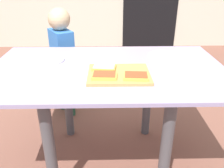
% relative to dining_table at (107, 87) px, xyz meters
% --- Properties ---
extents(ground_plane, '(16.00, 16.00, 0.00)m').
position_rel_dining_table_xyz_m(ground_plane, '(0.00, 0.00, -0.59)').
color(ground_plane, brown).
extents(dining_table, '(1.39, 0.82, 0.71)m').
position_rel_dining_table_xyz_m(dining_table, '(0.00, 0.00, 0.00)').
color(dining_table, '#9A91BC').
rests_on(dining_table, ground).
extents(cutting_board, '(0.33, 0.27, 0.02)m').
position_rel_dining_table_xyz_m(cutting_board, '(0.06, -0.11, 0.13)').
color(cutting_board, tan).
rests_on(cutting_board, dining_table).
extents(pizza_slice_far_left, '(0.14, 0.11, 0.02)m').
position_rel_dining_table_xyz_m(pizza_slice_far_left, '(-0.02, -0.06, 0.15)').
color(pizza_slice_far_left, gold).
rests_on(pizza_slice_far_left, cutting_board).
extents(pizza_slice_near_right, '(0.14, 0.10, 0.02)m').
position_rel_dining_table_xyz_m(pizza_slice_near_right, '(0.15, -0.18, 0.15)').
color(pizza_slice_near_right, gold).
rests_on(pizza_slice_near_right, cutting_board).
extents(pizza_slice_near_left, '(0.13, 0.10, 0.02)m').
position_rel_dining_table_xyz_m(pizza_slice_near_left, '(-0.02, -0.17, 0.15)').
color(pizza_slice_near_left, gold).
rests_on(pizza_slice_near_left, cutting_board).
extents(plate_white_left, '(0.21, 0.21, 0.01)m').
position_rel_dining_table_xyz_m(plate_white_left, '(-0.38, 0.12, 0.13)').
color(plate_white_left, white).
rests_on(plate_white_left, dining_table).
extents(plate_white_right, '(0.21, 0.21, 0.01)m').
position_rel_dining_table_xyz_m(plate_white_right, '(0.37, 0.19, 0.13)').
color(plate_white_right, white).
rests_on(plate_white_right, dining_table).
extents(child_left, '(0.24, 0.28, 0.96)m').
position_rel_dining_table_xyz_m(child_left, '(-0.38, 0.65, -0.03)').
color(child_left, '#224E37').
rests_on(child_left, ground).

